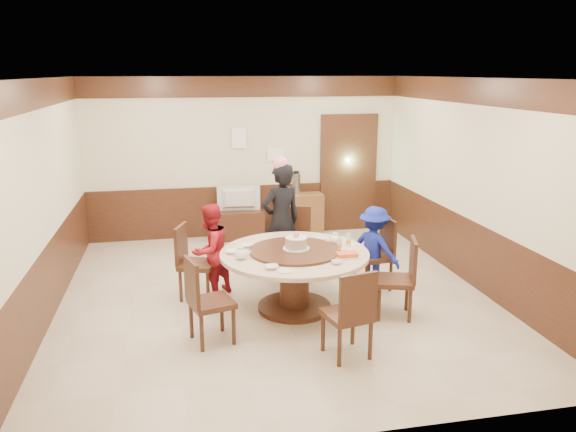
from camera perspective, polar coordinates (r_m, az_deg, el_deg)
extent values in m
plane|color=beige|center=(7.48, -1.31, -8.15)|extent=(6.00, 6.00, 0.00)
plane|color=white|center=(6.91, -1.45, 13.82)|extent=(6.00, 6.00, 0.00)
cube|color=beige|center=(9.99, -4.41, 5.92)|extent=(5.50, 0.04, 2.80)
cube|color=beige|center=(4.25, 5.76, -5.94)|extent=(5.50, 0.04, 2.80)
cube|color=beige|center=(7.13, -23.69, 1.28)|extent=(0.04, 6.00, 2.80)
cube|color=beige|center=(8.01, 18.42, 3.09)|extent=(0.04, 6.00, 2.80)
cube|color=#3D1F13|center=(7.32, -1.33, -4.89)|extent=(5.50, 6.00, 0.90)
cube|color=#3D1F13|center=(6.91, -1.44, 12.37)|extent=(5.50, 6.00, 0.35)
cube|color=#3D1F13|center=(10.40, 6.14, 4.26)|extent=(1.05, 0.08, 2.18)
cube|color=#88D396|center=(10.42, 6.10, 4.28)|extent=(0.88, 0.02, 2.05)
cylinder|color=#3D1F13|center=(7.09, 0.65, -9.20)|extent=(0.91, 0.91, 0.06)
cylinder|color=#3D1F13|center=(6.97, 0.66, -6.75)|extent=(0.36, 0.36, 0.65)
cylinder|color=beige|center=(6.84, 0.67, -3.86)|extent=(1.82, 1.82, 0.05)
cylinder|color=#3D1F13|center=(6.83, 0.67, -3.54)|extent=(1.11, 1.11, 0.03)
cube|color=#3D1F13|center=(7.69, 8.64, -4.11)|extent=(0.49, 0.49, 0.06)
cube|color=#3D1F13|center=(7.70, 10.11, -2.03)|extent=(0.09, 0.42, 0.50)
cube|color=#3D1F13|center=(7.77, 8.58, -5.79)|extent=(0.36, 0.36, 0.42)
cube|color=#3D1F13|center=(8.13, 0.86, -2.91)|extent=(0.52, 0.52, 0.06)
cube|color=#3D1F13|center=(8.25, 0.87, -0.68)|extent=(0.42, 0.13, 0.50)
cube|color=#3D1F13|center=(8.20, 0.86, -4.51)|extent=(0.36, 0.36, 0.42)
cube|color=#3D1F13|center=(7.39, -9.17, -4.90)|extent=(0.56, 0.56, 0.06)
cube|color=#3D1F13|center=(7.37, -10.81, -2.82)|extent=(0.18, 0.41, 0.50)
cube|color=#3D1F13|center=(7.47, -9.09, -6.64)|extent=(0.36, 0.36, 0.42)
cube|color=#3D1F13|center=(6.20, -7.78, -8.73)|extent=(0.54, 0.54, 0.06)
cube|color=#3D1F13|center=(6.04, -9.76, -6.69)|extent=(0.15, 0.42, 0.50)
cube|color=#3D1F13|center=(6.30, -7.71, -10.74)|extent=(0.36, 0.36, 0.42)
cube|color=#3D1F13|center=(5.89, 6.01, -9.97)|extent=(0.52, 0.52, 0.06)
cube|color=#3D1F13|center=(5.61, 7.15, -8.25)|extent=(0.42, 0.13, 0.50)
cube|color=#3D1F13|center=(5.99, 5.95, -12.06)|extent=(0.36, 0.36, 0.42)
cube|color=#3D1F13|center=(6.87, 10.73, -6.48)|extent=(0.55, 0.55, 0.06)
cube|color=#3D1F13|center=(6.81, 12.60, -4.38)|extent=(0.16, 0.41, 0.50)
cube|color=#3D1F13|center=(6.96, 10.64, -8.33)|extent=(0.36, 0.36, 0.42)
imported|color=black|center=(7.89, -0.71, -0.58)|extent=(0.70, 0.58, 1.66)
imported|color=#A61623|center=(7.37, -7.89, -3.50)|extent=(0.76, 0.76, 1.24)
imported|color=navy|center=(7.61, 8.74, -3.30)|extent=(0.80, 0.85, 1.16)
cylinder|color=white|center=(6.86, 0.84, -3.29)|extent=(0.33, 0.33, 0.01)
cylinder|color=tan|center=(6.84, 0.85, -2.76)|extent=(0.26, 0.26, 0.12)
cylinder|color=white|center=(6.82, 0.85, -2.22)|extent=(0.27, 0.27, 0.01)
sphere|color=pink|center=(6.81, 0.85, -1.91)|extent=(0.08, 0.08, 0.08)
ellipsoid|color=white|center=(6.59, -4.82, -3.88)|extent=(0.17, 0.15, 0.13)
ellipsoid|color=white|center=(7.15, 4.79, -2.39)|extent=(0.17, 0.15, 0.13)
imported|color=white|center=(7.04, -4.23, -3.02)|extent=(0.15, 0.15, 0.04)
imported|color=white|center=(6.44, 4.95, -4.70)|extent=(0.13, 0.13, 0.04)
imported|color=white|center=(6.26, -1.68, -5.22)|extent=(0.16, 0.16, 0.04)
imported|color=white|center=(6.86, 6.19, -3.49)|extent=(0.15, 0.15, 0.05)
imported|color=white|center=(6.81, -5.58, -3.62)|extent=(0.17, 0.17, 0.04)
cylinder|color=white|center=(6.19, -0.34, -5.59)|extent=(0.18, 0.18, 0.01)
cylinder|color=white|center=(7.40, 3.27, -2.22)|extent=(0.18, 0.18, 0.01)
cube|color=white|center=(6.66, 6.01, -4.16)|extent=(0.30, 0.20, 0.02)
cube|color=#EA4C1A|center=(6.65, 6.01, -3.90)|extent=(0.24, 0.15, 0.04)
cylinder|color=white|center=(6.86, 5.26, -2.95)|extent=(0.06, 0.06, 0.16)
cylinder|color=white|center=(7.05, 6.16, -2.50)|extent=(0.06, 0.06, 0.16)
cube|color=#3D1F13|center=(9.96, -4.97, -0.87)|extent=(0.85, 0.45, 0.50)
imported|color=gray|center=(9.85, -5.03, 1.75)|extent=(0.76, 0.17, 0.43)
cube|color=brown|center=(10.14, 1.23, 0.18)|extent=(0.80, 0.40, 0.75)
cylinder|color=silver|center=(10.00, 0.84, 3.30)|extent=(0.15, 0.15, 0.38)
cube|color=white|center=(9.89, -5.00, 7.87)|extent=(0.25, 0.00, 0.35)
cube|color=white|center=(10.02, -1.24, 6.27)|extent=(0.30, 0.00, 0.22)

